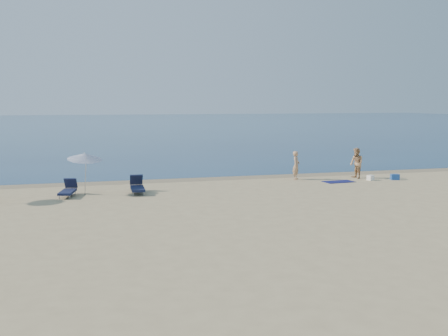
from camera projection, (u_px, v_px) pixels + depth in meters
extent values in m
cube|color=navy|center=(116.00, 124.00, 108.96)|extent=(240.00, 160.00, 0.01)
cube|color=#847254|center=(250.00, 177.00, 32.12)|extent=(240.00, 1.60, 0.00)
imported|color=tan|center=(296.00, 165.00, 31.07)|extent=(0.65, 0.69, 1.58)
imported|color=tan|center=(357.00, 163.00, 31.54)|extent=(0.71, 0.88, 1.72)
cube|color=#0E1147|center=(339.00, 182.00, 30.21)|extent=(1.69, 1.03, 0.03)
cube|color=white|center=(370.00, 178.00, 30.84)|extent=(0.41, 0.38, 0.28)
cube|color=#1D4BA0|center=(395.00, 177.00, 31.02)|extent=(0.52, 0.43, 0.32)
cylinder|color=silver|center=(86.00, 176.00, 25.81)|extent=(0.12, 0.33, 1.83)
cone|color=white|center=(85.00, 156.00, 25.99)|extent=(1.98, 1.99, 0.54)
sphere|color=silver|center=(85.00, 153.00, 25.97)|extent=(0.05, 0.05, 0.05)
cube|color=#161D3E|center=(67.00, 192.00, 25.45)|extent=(0.89, 1.64, 0.10)
cube|color=#161D3E|center=(71.00, 183.00, 26.19)|extent=(0.64, 0.49, 0.50)
cylinder|color=#A5A5AD|center=(73.00, 194.00, 25.48)|extent=(0.03, 0.03, 0.23)
cube|color=#141B38|center=(138.00, 189.00, 26.34)|extent=(0.72, 1.69, 0.11)
cube|color=#141B38|center=(136.00, 180.00, 27.11)|extent=(0.63, 0.44, 0.54)
cylinder|color=#A5A5AD|center=(143.00, 191.00, 26.41)|extent=(0.03, 0.03, 0.24)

